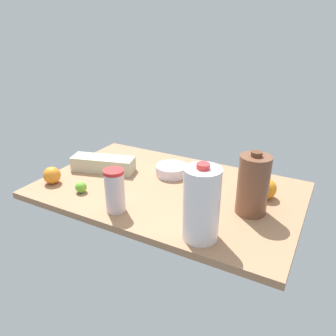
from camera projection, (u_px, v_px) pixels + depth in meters
The scene contains 11 objects.
countertop at pixel (168, 190), 153.83cm from camera, with size 120.00×76.00×3.00cm, color #9D714F.
egg_carton at pixel (103, 164), 169.42cm from camera, with size 32.23×10.12×7.46cm, color beige.
tumbler_cup at pixel (115, 191), 130.99cm from camera, with size 8.19×8.19×18.10cm.
mixing_bowl at pixel (171, 170), 165.03cm from camera, with size 15.78×15.78×5.09cm, color silver.
chocolate_milk_jug at pixel (253, 185), 128.55cm from camera, with size 12.37×12.37×26.21cm.
milk_jug at pixel (201, 204), 112.43cm from camera, with size 12.94×12.94×28.71cm.
orange_beside_bowl at pixel (52, 175), 155.93cm from camera, with size 8.19×8.19×8.19cm, color orange.
lime_far_back at pixel (81, 187), 147.96cm from camera, with size 5.19×5.19×5.19cm, color #68B230.
lime_loose at pixel (210, 172), 162.26cm from camera, with size 5.76×5.76×5.76cm, color #69A840.
orange_near_front at pixel (266, 189), 142.53cm from camera, with size 8.98×8.98×8.98cm, color orange.
lime_by_jug at pixel (259, 177), 155.98cm from camera, with size 6.24×6.24×6.24cm, color #6EA92E.
Camera 1 is at (-64.81, 119.97, 73.48)cm, focal length 35.00 mm.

